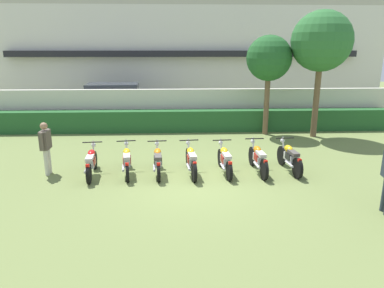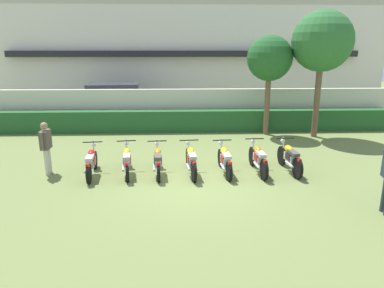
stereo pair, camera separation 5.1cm
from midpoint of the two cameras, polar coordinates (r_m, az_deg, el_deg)
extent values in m
plane|color=olive|center=(10.29, 0.14, -6.33)|extent=(60.00, 60.00, 0.00)
cube|color=silver|center=(25.01, -1.57, 13.67)|extent=(24.65, 6.00, 6.17)
cube|color=black|center=(21.75, -1.42, 14.24)|extent=(20.70, 0.50, 0.36)
cube|color=#B2AD9E|center=(25.12, -1.63, 21.06)|extent=(24.65, 6.00, 0.30)
cube|color=beige|center=(17.09, -1.02, 5.67)|extent=(23.41, 0.30, 1.87)
cube|color=#235628|center=(16.48, -0.94, 3.74)|extent=(18.73, 0.70, 0.98)
cube|color=navy|center=(19.92, -11.93, 6.15)|extent=(4.59, 2.09, 1.00)
cube|color=#2D333D|center=(19.83, -12.65, 8.48)|extent=(2.79, 1.84, 0.65)
cylinder|color=black|center=(20.78, -7.27, 5.61)|extent=(0.69, 0.26, 0.68)
cylinder|color=black|center=(18.96, -7.41, 4.68)|extent=(0.69, 0.26, 0.68)
cylinder|color=black|center=(21.11, -15.88, 5.30)|extent=(0.69, 0.26, 0.68)
cylinder|color=black|center=(19.32, -16.81, 4.35)|extent=(0.69, 0.26, 0.68)
cylinder|color=brown|center=(16.11, 11.73, 6.17)|extent=(0.23, 0.23, 2.65)
sphere|color=#235B28|center=(15.93, 12.13, 13.29)|extent=(1.93, 1.93, 1.93)
cylinder|color=brown|center=(16.20, 19.16, 6.59)|extent=(0.25, 0.25, 3.15)
sphere|color=#2D6B33|center=(16.04, 19.94, 15.23)|extent=(2.48, 2.48, 2.48)
cylinder|color=black|center=(11.84, -15.44, -2.49)|extent=(0.14, 0.58, 0.57)
cylinder|color=black|center=(10.62, -16.32, -4.62)|extent=(0.14, 0.58, 0.57)
cube|color=silver|center=(11.14, -15.94, -2.84)|extent=(0.25, 0.62, 0.22)
ellipsoid|color=red|center=(11.23, -15.91, -1.46)|extent=(0.26, 0.46, 0.22)
cube|color=beige|center=(10.86, -16.18, -2.16)|extent=(0.25, 0.54, 0.10)
cube|color=red|center=(10.44, -16.51, -3.35)|extent=(0.11, 0.09, 0.08)
cylinder|color=silver|center=(11.67, -15.60, -1.12)|extent=(0.07, 0.23, 0.65)
cylinder|color=black|center=(11.50, -15.77, 0.28)|extent=(0.60, 0.09, 0.04)
sphere|color=silver|center=(11.72, -15.60, -0.13)|extent=(0.14, 0.14, 0.14)
cylinder|color=silver|center=(10.96, -16.69, -3.91)|extent=(0.12, 0.55, 0.07)
cube|color=#A51414|center=(11.07, -16.00, -2.68)|extent=(0.27, 0.38, 0.20)
cylinder|color=black|center=(11.77, -10.46, -2.30)|extent=(0.17, 0.57, 0.57)
cylinder|color=black|center=(10.49, -10.43, -4.49)|extent=(0.17, 0.57, 0.57)
cube|color=silver|center=(11.04, -10.48, -2.68)|extent=(0.28, 0.62, 0.22)
ellipsoid|color=yellow|center=(11.13, -10.54, -1.29)|extent=(0.28, 0.47, 0.22)
cube|color=#B2ADA3|center=(10.75, -10.53, -1.99)|extent=(0.27, 0.54, 0.10)
cube|color=red|center=(10.31, -10.50, -3.21)|extent=(0.11, 0.09, 0.08)
cylinder|color=silver|center=(11.59, -10.54, -0.93)|extent=(0.08, 0.23, 0.65)
cylinder|color=black|center=(11.42, -10.61, 0.49)|extent=(0.60, 0.12, 0.04)
sphere|color=silver|center=(11.65, -10.58, 0.07)|extent=(0.14, 0.14, 0.14)
cylinder|color=silver|center=(10.84, -11.08, -3.76)|extent=(0.14, 0.55, 0.07)
cube|color=#A51414|center=(10.97, -10.49, -2.51)|extent=(0.29, 0.39, 0.20)
cylinder|color=black|center=(11.62, -5.68, -2.35)|extent=(0.13, 0.57, 0.57)
cylinder|color=black|center=(10.38, -5.50, -4.53)|extent=(0.13, 0.57, 0.57)
cube|color=silver|center=(10.90, -5.61, -2.72)|extent=(0.25, 0.61, 0.22)
ellipsoid|color=orange|center=(11.00, -5.66, -1.31)|extent=(0.25, 0.46, 0.22)
cube|color=#4C4742|center=(10.62, -5.60, -2.02)|extent=(0.24, 0.53, 0.10)
cube|color=red|center=(10.19, -5.52, -3.24)|extent=(0.11, 0.09, 0.08)
cylinder|color=silver|center=(11.44, -5.71, -0.96)|extent=(0.07, 0.23, 0.65)
cylinder|color=black|center=(11.27, -5.74, 0.47)|extent=(0.60, 0.08, 0.04)
sphere|color=silver|center=(11.50, -5.75, 0.05)|extent=(0.14, 0.14, 0.14)
cylinder|color=silver|center=(10.70, -6.20, -3.81)|extent=(0.11, 0.55, 0.07)
cube|color=black|center=(10.84, -5.61, -2.55)|extent=(0.27, 0.38, 0.20)
cylinder|color=black|center=(11.55, -0.73, -2.24)|extent=(0.15, 0.63, 0.62)
cylinder|color=black|center=(10.31, 0.22, -4.42)|extent=(0.15, 0.63, 0.62)
cube|color=silver|center=(10.83, -0.25, -2.60)|extent=(0.26, 0.62, 0.22)
ellipsoid|color=yellow|center=(10.93, -0.37, -1.18)|extent=(0.26, 0.46, 0.22)
cube|color=#B2ADA3|center=(10.55, -0.08, -1.89)|extent=(0.25, 0.54, 0.10)
cube|color=red|center=(10.13, 0.30, -3.11)|extent=(0.11, 0.09, 0.08)
cylinder|color=silver|center=(11.37, -0.68, -0.84)|extent=(0.07, 0.23, 0.65)
cylinder|color=black|center=(11.20, -0.62, 0.61)|extent=(0.60, 0.09, 0.04)
sphere|color=silver|center=(11.42, -0.75, 0.18)|extent=(0.14, 0.14, 0.14)
cylinder|color=silver|center=(10.62, -0.70, -3.70)|extent=(0.12, 0.55, 0.07)
cube|color=#A51414|center=(10.77, -0.21, -2.43)|extent=(0.27, 0.38, 0.20)
cylinder|color=black|center=(11.69, 4.45, -2.19)|extent=(0.13, 0.58, 0.57)
cylinder|color=black|center=(10.47, 5.84, -4.34)|extent=(0.13, 0.58, 0.57)
cube|color=silver|center=(10.99, 5.18, -2.55)|extent=(0.24, 0.61, 0.22)
ellipsoid|color=yellow|center=(11.08, 5.03, -1.15)|extent=(0.25, 0.45, 0.22)
cube|color=beige|center=(10.71, 5.46, -1.85)|extent=(0.24, 0.53, 0.10)
cube|color=red|center=(10.29, 6.00, -3.06)|extent=(0.11, 0.09, 0.08)
cylinder|color=silver|center=(11.52, 4.57, -0.80)|extent=(0.07, 0.23, 0.65)
cylinder|color=black|center=(11.35, 4.69, 0.62)|extent=(0.60, 0.08, 0.04)
sphere|color=silver|center=(11.57, 4.49, 0.20)|extent=(0.14, 0.14, 0.14)
cylinder|color=silver|center=(10.77, 4.81, -3.63)|extent=(0.11, 0.55, 0.07)
cube|color=#A51414|center=(10.92, 5.24, -2.38)|extent=(0.27, 0.38, 0.20)
cylinder|color=black|center=(11.89, 9.48, -1.92)|extent=(0.12, 0.63, 0.63)
cylinder|color=black|center=(10.66, 11.33, -4.04)|extent=(0.12, 0.63, 0.63)
cube|color=silver|center=(11.18, 10.46, -2.28)|extent=(0.23, 0.61, 0.22)
ellipsoid|color=orange|center=(11.27, 10.28, -0.90)|extent=(0.24, 0.45, 0.22)
cube|color=beige|center=(10.91, 10.84, -1.58)|extent=(0.23, 0.53, 0.10)
cube|color=red|center=(10.48, 11.57, -2.78)|extent=(0.10, 0.09, 0.08)
cylinder|color=silver|center=(11.71, 9.66, -0.56)|extent=(0.06, 0.23, 0.65)
cylinder|color=black|center=(11.55, 9.85, 0.85)|extent=(0.60, 0.07, 0.04)
sphere|color=silver|center=(11.77, 9.56, 0.43)|extent=(0.14, 0.14, 0.14)
cylinder|color=silver|center=(10.96, 10.18, -3.34)|extent=(0.10, 0.55, 0.07)
cube|color=#A51414|center=(11.12, 10.54, -2.11)|extent=(0.26, 0.37, 0.20)
cylinder|color=black|center=(12.14, 14.03, -1.80)|extent=(0.14, 0.64, 0.64)
cylinder|color=black|center=(11.01, 16.39, -3.73)|extent=(0.14, 0.64, 0.64)
cube|color=silver|center=(11.49, 15.30, -2.08)|extent=(0.25, 0.61, 0.22)
ellipsoid|color=yellow|center=(11.57, 15.06, -0.75)|extent=(0.25, 0.46, 0.22)
cube|color=#4C4742|center=(11.22, 15.81, -1.40)|extent=(0.24, 0.53, 0.10)
cube|color=red|center=(10.84, 16.71, -2.50)|extent=(0.11, 0.09, 0.08)
cylinder|color=silver|center=(11.97, 14.28, -0.46)|extent=(0.07, 0.23, 0.65)
cylinder|color=black|center=(11.81, 14.54, 0.92)|extent=(0.60, 0.08, 0.04)
sphere|color=silver|center=(12.03, 14.15, 0.51)|extent=(0.14, 0.14, 0.14)
cylinder|color=silver|center=(11.26, 15.16, -3.11)|extent=(0.11, 0.55, 0.07)
cube|color=black|center=(11.43, 15.41, -1.91)|extent=(0.27, 0.38, 0.20)
cylinder|color=beige|center=(11.86, -22.05, -2.46)|extent=(0.13, 0.13, 0.80)
cylinder|color=beige|center=(11.67, -22.38, -2.77)|extent=(0.13, 0.13, 0.80)
cube|color=brown|center=(11.59, -22.55, 0.62)|extent=(0.22, 0.47, 0.57)
cylinder|color=brown|center=(11.84, -22.10, 1.04)|extent=(0.09, 0.09, 0.54)
cylinder|color=brown|center=(11.33, -23.03, 0.32)|extent=(0.09, 0.09, 0.54)
sphere|color=#9E7556|center=(11.50, -22.76, 2.66)|extent=(0.22, 0.22, 0.22)
camera|label=1|loc=(0.03, -90.13, -0.04)|focal=33.34mm
camera|label=2|loc=(0.03, 89.87, 0.04)|focal=33.34mm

